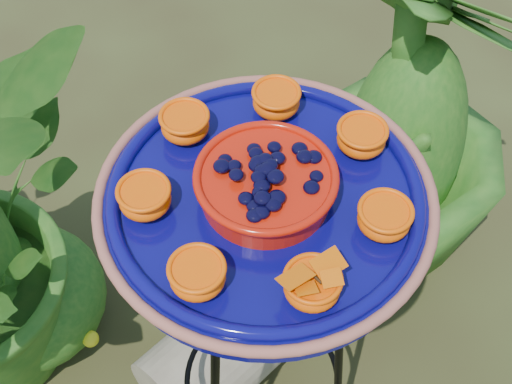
% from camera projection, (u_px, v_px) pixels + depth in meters
% --- Properties ---
extents(tripod_stand, '(0.33, 0.35, 0.88)m').
position_uv_depth(tripod_stand, '(263.00, 327.00, 1.27)').
color(tripod_stand, black).
rests_on(tripod_stand, ground).
extents(feeder_dish, '(0.47, 0.47, 0.11)m').
position_uv_depth(feeder_dish, '(266.00, 197.00, 0.97)').
color(feeder_dish, '#08075A').
rests_on(feeder_dish, tripod_stand).
extents(driftwood_log, '(0.73, 0.46, 0.23)m').
position_uv_depth(driftwood_log, '(270.00, 309.00, 1.77)').
color(driftwood_log, gray).
rests_on(driftwood_log, ground).
extents(shrub_back_right, '(0.74, 0.74, 0.94)m').
position_uv_depth(shrub_back_right, '(408.00, 124.00, 1.67)').
color(shrub_back_right, '#1D5416').
rests_on(shrub_back_right, ground).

